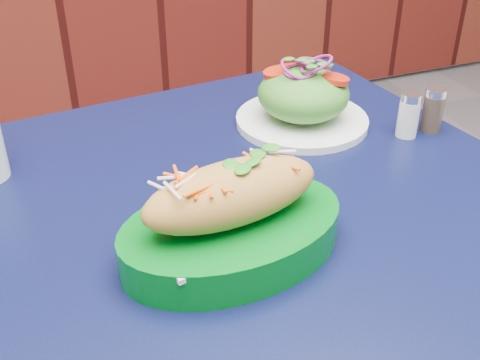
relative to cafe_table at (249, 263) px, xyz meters
name	(u,v)px	position (x,y,z in m)	size (l,w,h in m)	color
cafe_table	(249,263)	(0.00, 0.00, 0.00)	(0.88, 0.88, 0.75)	black
banh_mi_basket	(232,219)	(-0.05, -0.07, 0.13)	(0.28, 0.20, 0.12)	#006415
salad_plate	(303,99)	(0.17, 0.19, 0.13)	(0.21, 0.21, 0.11)	white
salt_shaker	(409,115)	(0.30, 0.09, 0.12)	(0.03, 0.03, 0.07)	white
pepper_shaker	(433,110)	(0.35, 0.09, 0.12)	(0.03, 0.03, 0.07)	#3F3326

